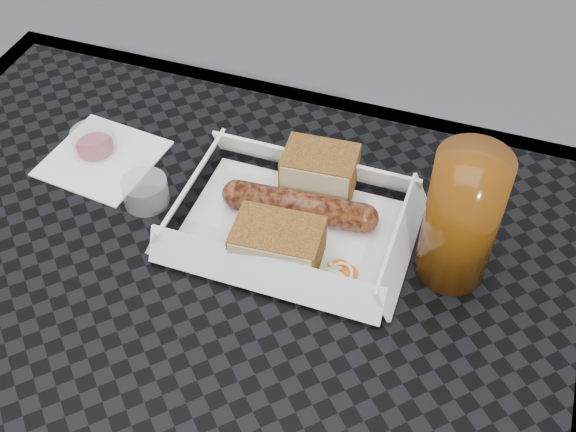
% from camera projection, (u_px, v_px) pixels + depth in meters
% --- Properties ---
extents(patio_table, '(0.80, 0.80, 0.74)m').
position_uv_depth(patio_table, '(166.00, 374.00, 0.73)').
color(patio_table, black).
rests_on(patio_table, ground).
extents(food_tray, '(0.22, 0.15, 0.00)m').
position_uv_depth(food_tray, '(291.00, 228.00, 0.76)').
color(food_tray, white).
rests_on(food_tray, patio_table).
extents(bratwurst, '(0.17, 0.04, 0.03)m').
position_uv_depth(bratwurst, '(299.00, 206.00, 0.76)').
color(bratwurst, brown).
rests_on(bratwurst, food_tray).
extents(bread_near, '(0.08, 0.06, 0.05)m').
position_uv_depth(bread_near, '(320.00, 171.00, 0.78)').
color(bread_near, brown).
rests_on(bread_near, food_tray).
extents(bread_far, '(0.09, 0.06, 0.04)m').
position_uv_depth(bread_far, '(278.00, 244.00, 0.72)').
color(bread_far, brown).
rests_on(bread_far, food_tray).
extents(veg_garnish, '(0.03, 0.03, 0.00)m').
position_uv_depth(veg_garnish, '(337.00, 280.00, 0.71)').
color(veg_garnish, '#FD610B').
rests_on(veg_garnish, food_tray).
extents(napkin, '(0.13, 0.13, 0.00)m').
position_uv_depth(napkin, '(103.00, 158.00, 0.84)').
color(napkin, white).
rests_on(napkin, patio_table).
extents(condiment_cup_sauce, '(0.05, 0.05, 0.03)m').
position_uv_depth(condiment_cup_sauce, '(94.00, 142.00, 0.84)').
color(condiment_cup_sauce, maroon).
rests_on(condiment_cup_sauce, patio_table).
extents(condiment_cup_empty, '(0.05, 0.05, 0.03)m').
position_uv_depth(condiment_cup_empty, '(145.00, 191.00, 0.78)').
color(condiment_cup_empty, silver).
rests_on(condiment_cup_empty, patio_table).
extents(drink_glass, '(0.07, 0.07, 0.15)m').
position_uv_depth(drink_glass, '(462.00, 218.00, 0.67)').
color(drink_glass, '#5E2E08').
rests_on(drink_glass, patio_table).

